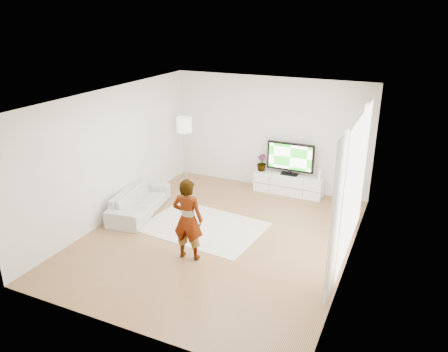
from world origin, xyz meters
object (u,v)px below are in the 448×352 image
at_px(floor_lamp, 184,128).
at_px(rug, 204,227).
at_px(player, 188,219).
at_px(media_console, 289,184).
at_px(television, 290,158).
at_px(sofa, 139,201).

bearing_deg(floor_lamp, rug, -52.84).
height_order(player, floor_lamp, floor_lamp).
height_order(media_console, television, television).
relative_size(player, sofa, 0.81).
height_order(player, sofa, player).
bearing_deg(floor_lamp, media_console, 8.67).
bearing_deg(television, floor_lamp, -170.76).
bearing_deg(rug, television, 66.88).
distance_m(television, rug, 2.91).
bearing_deg(rug, player, -75.46).
xyz_separation_m(player, sofa, (-1.92, 1.21, -0.51)).
bearing_deg(player, floor_lamp, -66.52).
xyz_separation_m(rug, player, (0.31, -1.19, 0.78)).
bearing_deg(rug, sofa, 179.10).
xyz_separation_m(television, player, (-0.78, -3.73, -0.13)).
height_order(media_console, floor_lamp, floor_lamp).
relative_size(sofa, floor_lamp, 1.09).
relative_size(player, floor_lamp, 0.89).
bearing_deg(player, rug, -82.00).
bearing_deg(floor_lamp, sofa, -90.54).
bearing_deg(rug, floor_lamp, 127.16).
relative_size(television, sofa, 0.61).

